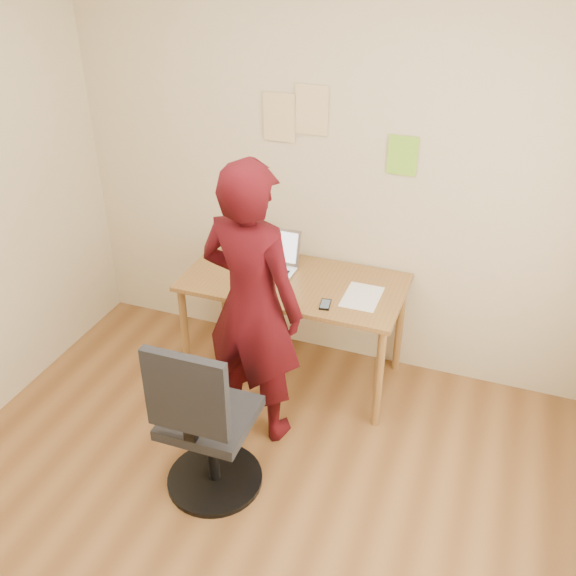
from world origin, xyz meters
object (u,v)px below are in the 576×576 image
at_px(office_chair, 205,430).
at_px(laptop, 270,262).
at_px(person, 252,306).
at_px(phone, 325,304).
at_px(desk, 294,292).

bearing_deg(office_chair, laptop, 94.53).
height_order(laptop, person, person).
bearing_deg(phone, laptop, 140.09).
bearing_deg(laptop, desk, -20.37).
height_order(phone, person, person).
bearing_deg(laptop, phone, -30.11).
height_order(laptop, phone, laptop).
height_order(desk, phone, phone).
distance_m(office_chair, person, 0.73).
bearing_deg(desk, phone, -37.41).
xyz_separation_m(desk, laptop, (-0.20, 0.08, 0.14)).
bearing_deg(phone, person, -142.66).
xyz_separation_m(phone, person, (-0.33, -0.34, 0.12)).
relative_size(laptop, phone, 2.81).
xyz_separation_m(office_chair, person, (0.03, 0.59, 0.43)).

